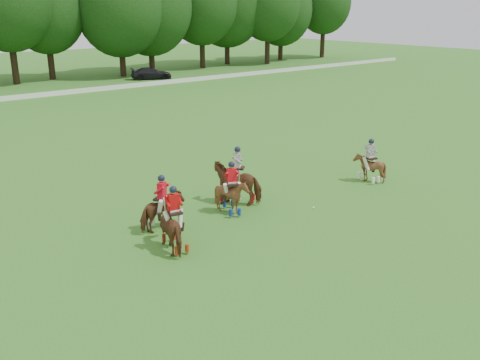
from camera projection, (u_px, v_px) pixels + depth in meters
ground at (286, 259)px, 17.80m from camera, size 180.00×180.00×0.00m
car_right at (151, 73)px, 60.74m from camera, size 4.91×3.46×1.32m
polo_red_a at (175, 227)px, 18.27m from camera, size 1.21×2.00×2.29m
polo_red_b at (163, 211)px, 19.80m from camera, size 1.88×1.81×2.18m
polo_red_c at (232, 195)px, 21.50m from camera, size 1.60×1.67×2.17m
polo_stripe_a at (237, 182)px, 22.60m from camera, size 2.13×2.21×2.47m
polo_stripe_b at (369, 167)px, 25.38m from camera, size 1.29×1.40×2.10m
polo_ball at (313, 208)px, 22.17m from camera, size 0.09×0.09×0.09m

